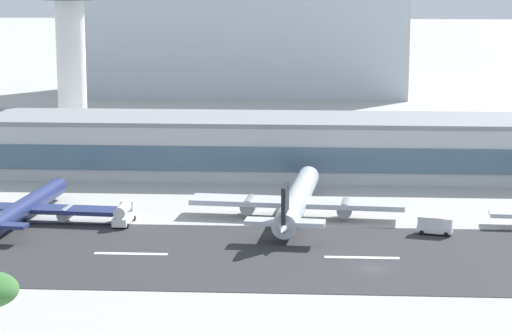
% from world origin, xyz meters
% --- Properties ---
extents(ground_plane, '(1400.00, 1400.00, 0.00)m').
position_xyz_m(ground_plane, '(0.00, 0.00, 0.00)').
color(ground_plane, '#A8A8A3').
extents(runway_strip, '(800.00, 38.68, 0.08)m').
position_xyz_m(runway_strip, '(0.00, 6.00, 0.04)').
color(runway_strip, '#2D2D30').
rests_on(runway_strip, ground_plane).
extents(runway_centreline_dash_3, '(12.00, 1.20, 0.01)m').
position_xyz_m(runway_centreline_dash_3, '(-38.85, 6.00, 0.09)').
color(runway_centreline_dash_3, white).
rests_on(runway_centreline_dash_3, runway_strip).
extents(runway_centreline_dash_4, '(12.00, 1.20, 0.01)m').
position_xyz_m(runway_centreline_dash_4, '(-1.52, 6.00, 0.09)').
color(runway_centreline_dash_4, white).
rests_on(runway_centreline_dash_4, runway_strip).
extents(terminal_building, '(175.86, 22.17, 12.83)m').
position_xyz_m(terminal_building, '(-10.73, 72.69, 6.42)').
color(terminal_building, '#B7BABC').
rests_on(terminal_building, ground_plane).
extents(control_tower, '(15.49, 15.49, 42.72)m').
position_xyz_m(control_tower, '(-69.86, 99.79, 26.74)').
color(control_tower, silver).
rests_on(control_tower, ground_plane).
extents(distant_hotel_block, '(115.04, 39.28, 37.91)m').
position_xyz_m(distant_hotel_block, '(-36.39, 216.94, 18.96)').
color(distant_hotel_block, '#A8B2BC').
rests_on(distant_hotel_block, ground_plane).
extents(airliner_gold_tail_gate_0, '(34.23, 39.52, 8.25)m').
position_xyz_m(airliner_gold_tail_gate_0, '(-61.86, 26.05, 2.63)').
color(airliner_gold_tail_gate_0, navy).
rests_on(airliner_gold_tail_gate_0, ground_plane).
extents(airliner_black_tail_gate_1, '(39.95, 48.25, 10.08)m').
position_xyz_m(airliner_black_tail_gate_1, '(-12.61, 31.48, 3.21)').
color(airliner_black_tail_gate_1, silver).
rests_on(airliner_black_tail_gate_1, ground_plane).
extents(service_fuel_truck_0, '(3.14, 8.59, 3.95)m').
position_xyz_m(service_fuel_truck_0, '(-43.56, 25.55, 2.03)').
color(service_fuel_truck_0, white).
rests_on(service_fuel_truck_0, ground_plane).
extents(service_box_truck_1, '(6.41, 3.86, 3.25)m').
position_xyz_m(service_box_truck_1, '(11.68, 21.37, 1.79)').
color(service_box_truck_1, white).
rests_on(service_box_truck_1, ground_plane).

